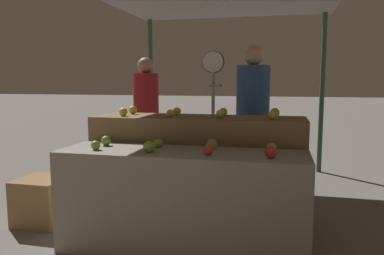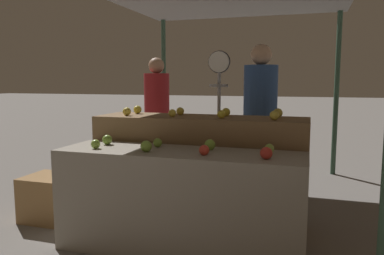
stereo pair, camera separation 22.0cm
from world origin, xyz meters
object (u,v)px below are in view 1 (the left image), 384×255
produce_scale (213,96)px  person_vendor_at_scale (253,111)px  person_customer_left (146,109)px  wooden_crate_side (43,201)px

produce_scale → person_vendor_at_scale: (0.41, 0.31, -0.18)m
person_vendor_at_scale → person_customer_left: bearing=-4.2°
person_customer_left → wooden_crate_side: person_customer_left is taller
wooden_crate_side → produce_scale: bearing=32.9°
produce_scale → person_customer_left: size_ratio=1.00×
person_vendor_at_scale → wooden_crate_side: person_vendor_at_scale is taller
wooden_crate_side → person_vendor_at_scale: bearing=33.9°
produce_scale → wooden_crate_side: size_ratio=3.84×
produce_scale → person_vendor_at_scale: bearing=37.3°
person_vendor_at_scale → wooden_crate_side: bearing=52.6°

